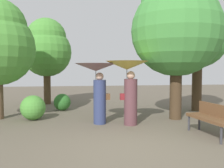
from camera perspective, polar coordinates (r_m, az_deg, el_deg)
The scene contains 9 objects.
ground_plane at distance 5.81m, azimuth 4.36°, elevation -14.12°, with size 40.00×40.00×0.00m, color brown.
person_left at distance 7.84m, azimuth -3.43°, elevation 1.12°, with size 1.33×1.33×1.93m.
person_right at distance 7.68m, azimuth 3.78°, elevation 1.43°, with size 1.33×1.33×2.00m.
park_bench at distance 7.00m, azimuth 22.14°, elevation -7.01°, with size 0.66×1.55×0.83m.
tree_near_left at distance 12.73m, azimuth -14.90°, elevation 8.13°, with size 2.43×2.43×4.26m.
tree_near_right at distance 8.99m, azimuth 14.75°, elevation 13.44°, with size 3.13×3.13×5.14m.
tree_mid_right at distance 10.97m, azimuth 19.26°, elevation 11.08°, with size 2.41×2.41×4.77m.
bush_path_left at distance 10.64m, azimuth -11.45°, elevation -4.13°, with size 0.71×0.71×0.71m, color #2D6B28.
bush_path_right at distance 8.93m, azimuth -17.81°, elevation -5.23°, with size 0.85×0.85×0.85m, color #4C9338.
Camera 1 is at (-1.24, -5.40, 1.76)m, focal length 39.53 mm.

